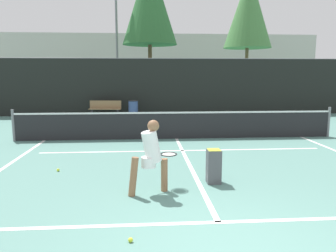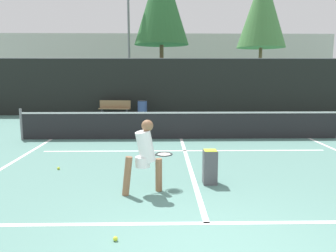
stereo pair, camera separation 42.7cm
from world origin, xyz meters
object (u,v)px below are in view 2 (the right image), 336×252
(ball_hopper, at_px, (210,166))
(trash_bin, at_px, (142,109))
(courtside_bench, at_px, (115,108))
(parked_car, at_px, (142,98))
(player_practicing, at_px, (145,153))

(ball_hopper, distance_m, trash_bin, 10.71)
(courtside_bench, distance_m, trash_bin, 1.48)
(trash_bin, height_order, parked_car, parked_car)
(ball_hopper, distance_m, parked_car, 15.96)
(player_practicing, relative_size, parked_car, 0.35)
(courtside_bench, bearing_deg, ball_hopper, -65.92)
(player_practicing, bearing_deg, parked_car, 74.07)
(trash_bin, bearing_deg, courtside_bench, 172.50)
(parked_car, bearing_deg, player_practicing, -86.50)
(ball_hopper, relative_size, courtside_bench, 0.42)
(player_practicing, xyz_separation_m, ball_hopper, (1.30, 0.48, -0.39))
(player_practicing, distance_m, parked_car, 16.31)
(courtside_bench, relative_size, trash_bin, 1.89)
(courtside_bench, relative_size, parked_car, 0.42)
(parked_car, bearing_deg, trash_bin, -86.65)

